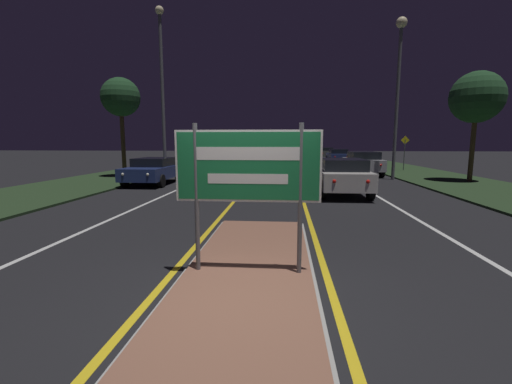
% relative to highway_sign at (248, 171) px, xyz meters
% --- Properties ---
extents(ground_plane, '(160.00, 160.00, 0.00)m').
position_rel_highway_sign_xyz_m(ground_plane, '(0.00, -0.72, -1.67)').
color(ground_plane, black).
extents(median_island, '(2.10, 6.93, 0.10)m').
position_rel_highway_sign_xyz_m(median_island, '(0.00, 0.00, -1.63)').
color(median_island, '#999993').
rests_on(median_island, ground_plane).
extents(verge_left, '(5.00, 100.00, 0.08)m').
position_rel_highway_sign_xyz_m(verge_left, '(-9.50, 19.28, -1.63)').
color(verge_left, '#23381E').
rests_on(verge_left, ground_plane).
extents(verge_right, '(5.00, 100.00, 0.08)m').
position_rel_highway_sign_xyz_m(verge_right, '(9.50, 19.28, -1.63)').
color(verge_right, '#23381E').
rests_on(verge_right, ground_plane).
extents(centre_line_yellow_left, '(0.12, 70.00, 0.01)m').
position_rel_highway_sign_xyz_m(centre_line_yellow_left, '(-1.24, 24.28, -1.67)').
color(centre_line_yellow_left, gold).
rests_on(centre_line_yellow_left, ground_plane).
extents(centre_line_yellow_right, '(0.12, 70.00, 0.01)m').
position_rel_highway_sign_xyz_m(centre_line_yellow_right, '(1.24, 24.28, -1.67)').
color(centre_line_yellow_right, gold).
rests_on(centre_line_yellow_right, ground_plane).
extents(lane_line_white_left, '(0.12, 70.00, 0.01)m').
position_rel_highway_sign_xyz_m(lane_line_white_left, '(-4.20, 24.28, -1.67)').
color(lane_line_white_left, silver).
rests_on(lane_line_white_left, ground_plane).
extents(lane_line_white_right, '(0.12, 70.00, 0.01)m').
position_rel_highway_sign_xyz_m(lane_line_white_right, '(4.20, 24.28, -1.67)').
color(lane_line_white_right, silver).
rests_on(lane_line_white_right, ground_plane).
extents(edge_line_white_left, '(0.10, 70.00, 0.01)m').
position_rel_highway_sign_xyz_m(edge_line_white_left, '(-7.20, 24.28, -1.67)').
color(edge_line_white_left, silver).
rests_on(edge_line_white_left, ground_plane).
extents(edge_line_white_right, '(0.10, 70.00, 0.01)m').
position_rel_highway_sign_xyz_m(edge_line_white_right, '(7.20, 24.28, -1.67)').
color(edge_line_white_right, silver).
rests_on(edge_line_white_right, ground_plane).
extents(highway_sign, '(2.21, 0.07, 2.28)m').
position_rel_highway_sign_xyz_m(highway_sign, '(0.00, 0.00, 0.00)').
color(highway_sign, '#56565B').
rests_on(highway_sign, median_island).
extents(streetlight_left_near, '(0.47, 0.47, 9.56)m').
position_rel_highway_sign_xyz_m(streetlight_left_near, '(-6.45, 14.53, 4.17)').
color(streetlight_left_near, '#56565B').
rests_on(streetlight_left_near, ground_plane).
extents(streetlight_right_near, '(0.58, 0.58, 8.70)m').
position_rel_highway_sign_xyz_m(streetlight_right_near, '(6.67, 14.75, 4.27)').
color(streetlight_right_near, '#56565B').
rests_on(streetlight_right_near, ground_plane).
extents(car_receding_0, '(1.98, 4.39, 1.45)m').
position_rel_highway_sign_xyz_m(car_receding_0, '(2.84, 8.91, -0.89)').
color(car_receding_0, silver).
rests_on(car_receding_0, ground_plane).
extents(car_receding_1, '(2.04, 4.39, 1.50)m').
position_rel_highway_sign_xyz_m(car_receding_1, '(5.56, 17.50, -0.86)').
color(car_receding_1, '#B7B7BC').
rests_on(car_receding_1, ground_plane).
extents(car_receding_2, '(1.93, 4.48, 1.44)m').
position_rel_highway_sign_xyz_m(car_receding_2, '(5.79, 29.61, -0.90)').
color(car_receding_2, navy).
rests_on(car_receding_2, ground_plane).
extents(car_receding_3, '(2.02, 4.63, 1.44)m').
position_rel_highway_sign_xyz_m(car_receding_3, '(5.79, 40.00, -0.90)').
color(car_receding_3, '#4C514C').
rests_on(car_receding_3, ground_plane).
extents(car_approaching_0, '(2.00, 4.27, 1.31)m').
position_rel_highway_sign_xyz_m(car_approaching_0, '(-6.07, 11.71, -0.96)').
color(car_approaching_0, navy).
rests_on(car_approaching_0, ground_plane).
extents(car_approaching_1, '(1.84, 4.22, 1.49)m').
position_rel_highway_sign_xyz_m(car_approaching_1, '(-5.52, 20.63, -0.89)').
color(car_approaching_1, black).
rests_on(car_approaching_1, ground_plane).
extents(car_approaching_2, '(1.86, 4.09, 1.38)m').
position_rel_highway_sign_xyz_m(car_approaching_2, '(-5.66, 31.09, -0.94)').
color(car_approaching_2, navy).
rests_on(car_approaching_2, ground_plane).
extents(warning_sign, '(0.60, 0.06, 2.48)m').
position_rel_highway_sign_xyz_m(warning_sign, '(9.20, 20.60, -0.10)').
color(warning_sign, '#56565B').
rests_on(warning_sign, verge_right).
extents(roadside_palm_left, '(2.21, 2.21, 5.72)m').
position_rel_highway_sign_xyz_m(roadside_palm_left, '(-8.96, 14.52, 2.97)').
color(roadside_palm_left, '#4C3823').
rests_on(roadside_palm_left, verge_left).
extents(roadside_palm_right, '(2.58, 2.58, 5.57)m').
position_rel_highway_sign_xyz_m(roadside_palm_right, '(10.22, 13.57, 2.66)').
color(roadside_palm_right, '#4C3823').
rests_on(roadside_palm_right, verge_right).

